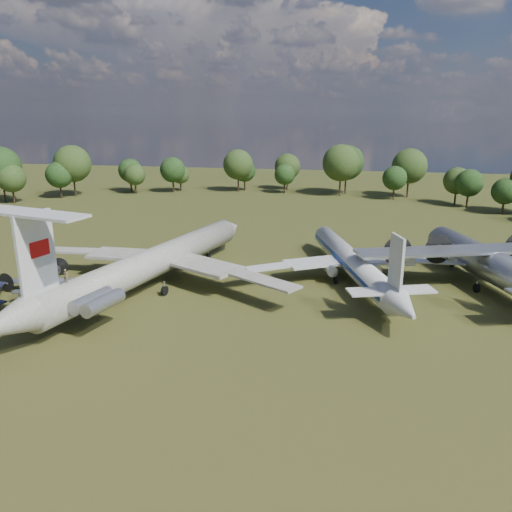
% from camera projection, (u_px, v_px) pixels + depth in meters
% --- Properties ---
extents(ground, '(300.00, 300.00, 0.00)m').
position_uv_depth(ground, '(189.00, 286.00, 71.06)').
color(ground, '#243812').
rests_on(ground, ground).
extents(il62_airliner, '(56.75, 66.46, 5.64)m').
position_uv_depth(il62_airliner, '(153.00, 268.00, 69.92)').
color(il62_airliner, silver).
rests_on(il62_airliner, ground).
extents(tu104_jet, '(45.99, 53.22, 4.50)m').
position_uv_depth(tu104_jet, '(352.00, 266.00, 72.59)').
color(tu104_jet, silver).
rests_on(tu104_jet, ground).
extents(an12_transport, '(49.90, 52.71, 5.62)m').
position_uv_depth(an12_transport, '(492.00, 270.00, 69.20)').
color(an12_transport, '#A3A5AB').
rests_on(an12_transport, ground).
extents(small_prop_northwest, '(14.48, 17.48, 2.24)m').
position_uv_depth(small_prop_northwest, '(44.00, 283.00, 68.74)').
color(small_prop_northwest, '#92949A').
rests_on(small_prop_northwest, ground).
extents(person_on_il62, '(0.59, 0.39, 1.59)m').
position_uv_depth(person_on_il62, '(66.00, 276.00, 55.14)').
color(person_on_il62, olive).
rests_on(person_on_il62, il62_airliner).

